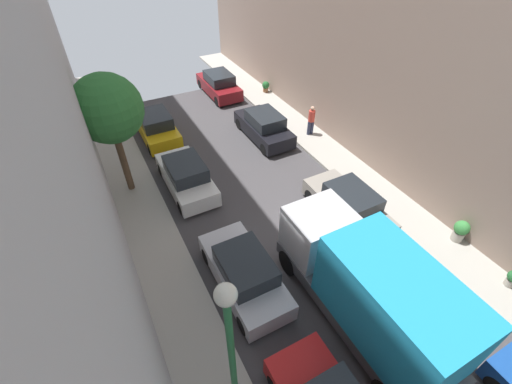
% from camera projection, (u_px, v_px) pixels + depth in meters
% --- Properties ---
extents(ground, '(32.00, 32.00, 0.00)m').
position_uv_depth(ground, '(303.00, 251.00, 13.55)').
color(ground, '#423F42').
extents(sidewalk_left, '(2.00, 44.00, 0.15)m').
position_uv_depth(sidewalk_left, '(180.00, 303.00, 11.74)').
color(sidewalk_left, '#A8A399').
rests_on(sidewalk_left, ground).
extents(sidewalk_right, '(2.00, 44.00, 0.15)m').
position_uv_depth(sidewalk_right, '(397.00, 209.00, 15.27)').
color(sidewalk_right, '#A8A399').
rests_on(sidewalk_right, ground).
extents(parked_car_left_2, '(1.78, 4.20, 1.57)m').
position_uv_depth(parked_car_left_2, '(244.00, 273.00, 11.91)').
color(parked_car_left_2, silver).
rests_on(parked_car_left_2, ground).
extents(parked_car_left_3, '(1.78, 4.20, 1.57)m').
position_uv_depth(parked_car_left_3, '(186.00, 176.00, 16.01)').
color(parked_car_left_3, white).
rests_on(parked_car_left_3, ground).
extents(parked_car_left_4, '(1.78, 4.20, 1.57)m').
position_uv_depth(parked_car_left_4, '(156.00, 127.00, 19.47)').
color(parked_car_left_4, gold).
rests_on(parked_car_left_4, ground).
extents(parked_car_right_2, '(1.78, 4.20, 1.57)m').
position_uv_depth(parked_car_right_2, '(348.00, 205.00, 14.51)').
color(parked_car_right_2, gray).
rests_on(parked_car_right_2, ground).
extents(parked_car_right_3, '(1.78, 4.20, 1.57)m').
position_uv_depth(parked_car_right_3, '(264.00, 127.00, 19.48)').
color(parked_car_right_3, black).
rests_on(parked_car_right_3, ground).
extents(parked_car_right_4, '(1.78, 4.20, 1.57)m').
position_uv_depth(parked_car_right_4, '(219.00, 85.00, 23.82)').
color(parked_car_right_4, maroon).
rests_on(parked_car_right_4, ground).
extents(delivery_truck, '(2.26, 6.60, 3.38)m').
position_uv_depth(delivery_truck, '(370.00, 289.00, 10.18)').
color(delivery_truck, '#4C4C51').
rests_on(delivery_truck, ground).
extents(pedestrian, '(0.40, 0.36, 1.72)m').
position_uv_depth(pedestrian, '(311.00, 119.00, 19.38)').
color(pedestrian, '#2D334C').
rests_on(pedestrian, sidewalk_right).
extents(street_tree_0, '(2.81, 2.81, 5.48)m').
position_uv_depth(street_tree_0, '(108.00, 109.00, 13.64)').
color(street_tree_0, brown).
rests_on(street_tree_0, sidewalk_left).
extents(potted_plant_1, '(0.50, 0.50, 0.74)m').
position_uv_depth(potted_plant_1, '(266.00, 86.00, 24.02)').
color(potted_plant_1, brown).
rests_on(potted_plant_1, sidewalk_right).
extents(potted_plant_2, '(0.57, 0.57, 0.95)m').
position_uv_depth(potted_plant_2, '(461.00, 230.00, 13.49)').
color(potted_plant_2, '#B2A899').
rests_on(potted_plant_2, sidewalk_right).
extents(lamp_post, '(0.44, 0.44, 5.39)m').
position_uv_depth(lamp_post, '(230.00, 339.00, 7.05)').
color(lamp_post, '#26723F').
rests_on(lamp_post, sidewalk_left).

